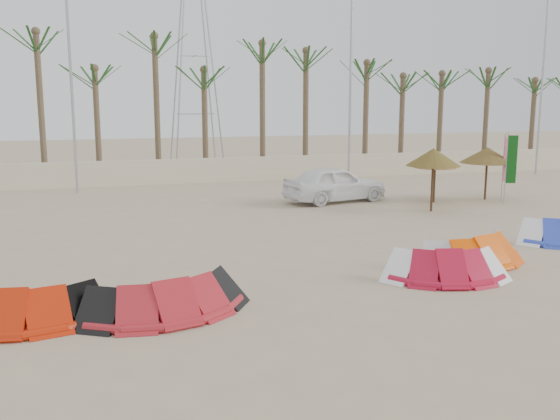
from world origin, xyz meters
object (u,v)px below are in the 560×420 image
object	(u,v)px
parasol_right	(487,155)
car	(335,184)
kite_red_mid	(165,292)
parasol_mid	(433,157)
kite_orange	(469,247)
parasol_left	(435,160)
kite_red_left	(14,300)
kite_red_right	(440,262)

from	to	relation	value
parasol_right	car	world-z (taller)	parasol_right
kite_red_mid	parasol_mid	size ratio (longest dim) A/B	1.52
car	parasol_right	bearing A→B (deg)	-113.48
parasol_right	kite_orange	bearing A→B (deg)	-126.62
kite_red_mid	parasol_left	bearing A→B (deg)	40.46
kite_red_left	car	world-z (taller)	car
kite_orange	parasol_mid	world-z (taller)	parasol_mid
kite_red_right	parasol_right	distance (m)	13.45
kite_red_right	parasol_mid	xyz separation A→B (m)	(4.60, 8.44, 1.77)
kite_red_right	kite_red_mid	bearing A→B (deg)	-175.53
kite_red_left	parasol_mid	bearing A→B (deg)	30.68
kite_red_left	parasol_mid	xyz separation A→B (m)	(14.59, 8.65, 1.76)
kite_orange	parasol_right	bearing A→B (deg)	53.38
parasol_left	kite_red_right	bearing A→B (deg)	-119.33
kite_red_right	parasol_mid	bearing A→B (deg)	61.42
parasol_right	car	xyz separation A→B (m)	(-6.68, 1.38, -1.21)
kite_orange	parasol_right	xyz separation A→B (m)	(6.80, 9.15, 1.57)
parasol_mid	parasol_right	distance (m)	4.29
kite_red_mid	kite_red_right	size ratio (longest dim) A/B	1.15
kite_red_right	parasol_mid	distance (m)	9.77
kite_red_right	parasol_right	size ratio (longest dim) A/B	1.40
kite_orange	parasol_left	distance (m)	10.16
kite_red_right	kite_orange	world-z (taller)	same
kite_red_left	parasol_left	world-z (taller)	parasol_left
kite_red_mid	car	world-z (taller)	car
kite_red_right	parasol_right	bearing A→B (deg)	50.94
kite_red_mid	kite_orange	distance (m)	8.76
kite_orange	parasol_mid	distance (m)	8.00
kite_red_left	kite_orange	bearing A→B (deg)	7.06
kite_red_mid	parasol_mid	world-z (taller)	parasol_mid
kite_red_right	kite_orange	distance (m)	2.03
parasol_right	car	bearing A→B (deg)	168.29
kite_red_right	kite_orange	xyz separation A→B (m)	(1.62, 1.22, 0.00)
kite_red_mid	kite_orange	xyz separation A→B (m)	(8.58, 1.77, -0.00)
parasol_left	kite_orange	bearing A→B (deg)	-114.70
kite_red_left	kite_red_right	bearing A→B (deg)	1.25
car	kite_red_mid	bearing A→B (deg)	132.95
kite_red_left	parasol_mid	size ratio (longest dim) A/B	1.51
kite_orange	parasol_mid	xyz separation A→B (m)	(2.98, 7.22, 1.76)
kite_red_mid	car	size ratio (longest dim) A/B	0.84
kite_red_mid	parasol_right	size ratio (longest dim) A/B	1.61
kite_orange	parasol_right	world-z (taller)	parasol_right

